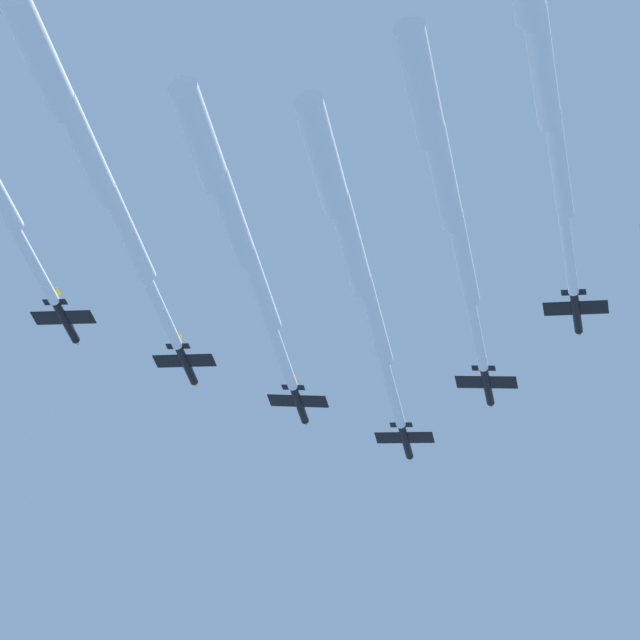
% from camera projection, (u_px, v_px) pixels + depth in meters
% --- Properties ---
extents(jet_lead, '(10.01, 74.03, 3.88)m').
position_uv_depth(jet_lead, '(349.00, 240.00, 194.26)').
color(jet_lead, black).
extents(jet_port_inner, '(9.67, 67.06, 4.04)m').
position_uv_depth(jet_port_inner, '(230.00, 215.00, 190.72)').
color(jet_port_inner, black).
extents(jet_starboard_inner, '(9.39, 71.11, 4.00)m').
position_uv_depth(jet_starboard_inner, '(442.00, 174.00, 184.34)').
color(jet_starboard_inner, black).
extents(jet_port_mid, '(9.02, 70.80, 3.89)m').
position_uv_depth(jet_port_mid, '(85.00, 147.00, 181.99)').
color(jet_port_mid, black).
extents(jet_starboard_mid, '(8.94, 73.83, 3.87)m').
position_uv_depth(jet_starboard_mid, '(540.00, 62.00, 172.87)').
color(jet_starboard_mid, black).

